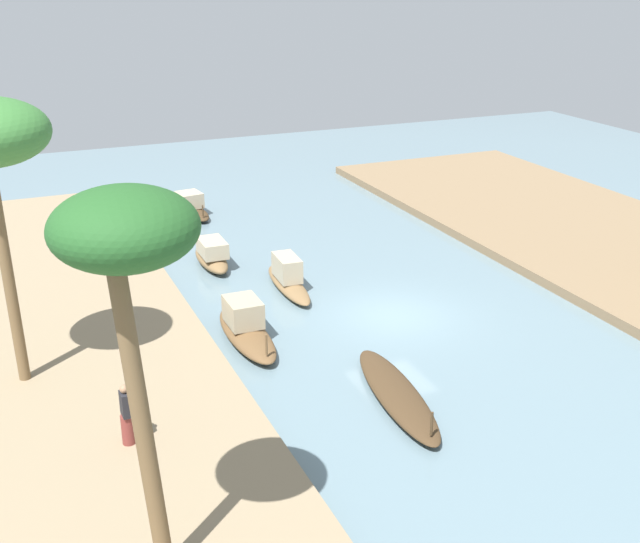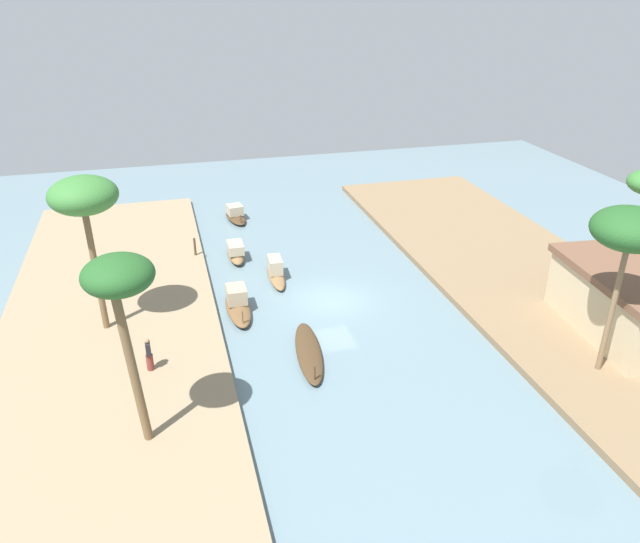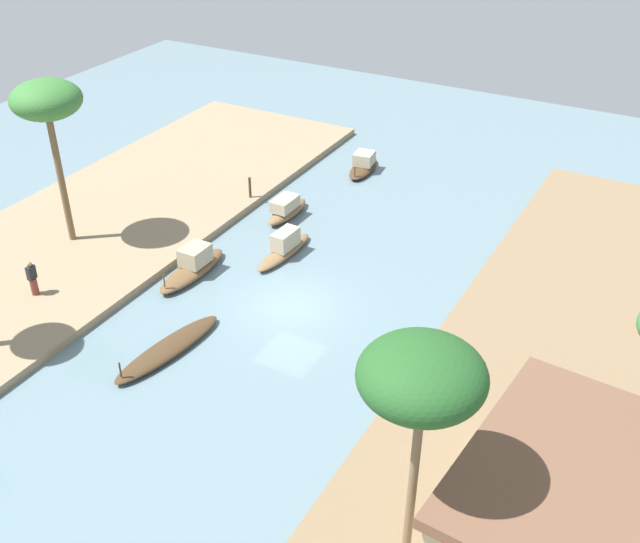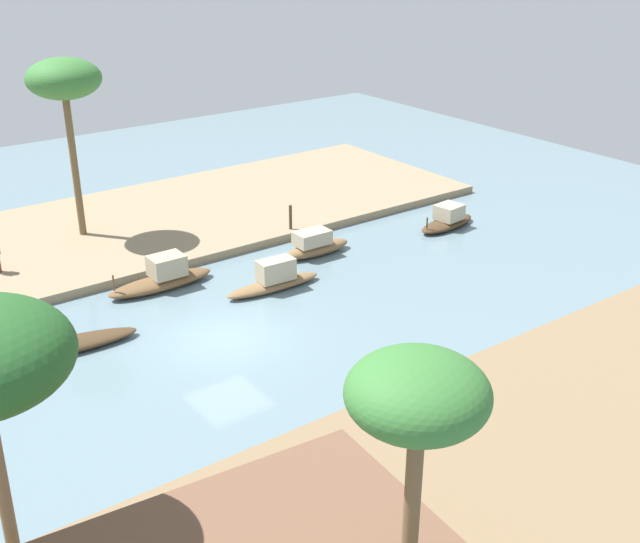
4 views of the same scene
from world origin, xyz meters
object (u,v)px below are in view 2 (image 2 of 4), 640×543
at_px(palm_tree_left_near, 84,198).
at_px(riverside_building, 639,300).
at_px(palm_tree_left_far, 119,283).
at_px(sampan_near_left_bank, 236,252).
at_px(sampan_open_hull, 309,352).
at_px(sampan_foreground, 238,304).
at_px(sampan_downstream_large, 235,215).
at_px(mooring_post, 195,247).
at_px(palm_tree_right_short, 630,231).
at_px(sampan_midstream, 276,271).
at_px(person_on_near_bank, 149,356).

bearing_deg(palm_tree_left_near, riverside_building, 74.39).
bearing_deg(palm_tree_left_far, sampan_near_left_bank, 160.58).
distance_m(sampan_near_left_bank, palm_tree_left_far, 18.62).
distance_m(sampan_near_left_bank, sampan_open_hull, 12.14).
bearing_deg(sampan_foreground, palm_tree_left_far, -26.80).
relative_size(sampan_open_hull, palm_tree_left_far, 0.73).
xyz_separation_m(sampan_downstream_large, palm_tree_left_near, (14.42, -8.51, 6.74)).
relative_size(mooring_post, palm_tree_right_short, 0.15).
height_order(sampan_foreground, mooring_post, mooring_post).
bearing_deg(riverside_building, sampan_open_hull, -93.64).
height_order(palm_tree_left_near, palm_tree_right_short, palm_tree_left_near).
bearing_deg(sampan_open_hull, palm_tree_left_far, -51.90).
relative_size(sampan_downstream_large, palm_tree_left_far, 0.47).
distance_m(sampan_foreground, sampan_near_left_bank, 6.87).
xyz_separation_m(sampan_downstream_large, riverside_building, (21.46, 16.70, 1.63)).
xyz_separation_m(sampan_midstream, sampan_downstream_large, (-10.38, -0.94, -0.05)).
height_order(sampan_downstream_large, palm_tree_left_near, palm_tree_left_near).
bearing_deg(person_on_near_bank, sampan_foreground, 135.01).
xyz_separation_m(sampan_downstream_large, person_on_near_bank, (18.81, -6.40, 0.69)).
height_order(sampan_midstream, palm_tree_left_near, palm_tree_left_near).
bearing_deg(sampan_open_hull, sampan_midstream, -173.23).
bearing_deg(sampan_downstream_large, riverside_building, 30.66).
xyz_separation_m(mooring_post, palm_tree_left_near, (7.84, -5.08, 6.20)).
bearing_deg(palm_tree_left_far, palm_tree_left_near, -169.08).
bearing_deg(person_on_near_bank, sampan_midstream, 136.56).
xyz_separation_m(mooring_post, palm_tree_left_far, (16.87, -3.34, 6.01)).
bearing_deg(palm_tree_right_short, riverside_building, 122.98).
height_order(sampan_open_hull, mooring_post, mooring_post).
bearing_deg(person_on_near_bank, palm_tree_left_far, -6.95).
bearing_deg(sampan_midstream, riverside_building, 57.88).
bearing_deg(mooring_post, sampan_near_left_bank, 80.54).
bearing_deg(palm_tree_right_short, sampan_foreground, -124.34).
xyz_separation_m(sampan_open_hull, palm_tree_right_short, (4.90, 12.14, 6.78)).
bearing_deg(sampan_downstream_large, palm_tree_left_near, -37.76).
distance_m(sampan_midstream, palm_tree_left_near, 12.26).
relative_size(sampan_downstream_large, sampan_near_left_bank, 1.09).
xyz_separation_m(sampan_near_left_bank, palm_tree_left_far, (16.46, -5.80, 6.49)).
distance_m(sampan_foreground, palm_tree_left_near, 9.49).
relative_size(sampan_near_left_bank, mooring_post, 2.86).
distance_m(sampan_open_hull, palm_tree_left_far, 11.08).
distance_m(sampan_downstream_large, mooring_post, 7.44).
relative_size(sampan_midstream, palm_tree_left_far, 0.54).
bearing_deg(sampan_near_left_bank, palm_tree_left_far, -18.56).
relative_size(sampan_midstream, sampan_foreground, 0.94).
bearing_deg(person_on_near_bank, palm_tree_left_near, -156.71).
bearing_deg(sampan_midstream, sampan_open_hull, 2.14).
bearing_deg(person_on_near_bank, palm_tree_right_short, 72.85).
bearing_deg(riverside_building, mooring_post, -121.30).
bearing_deg(sampan_open_hull, palm_tree_left_near, -108.52).
xyz_separation_m(sampan_midstream, sampan_foreground, (3.44, -2.75, -0.00)).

